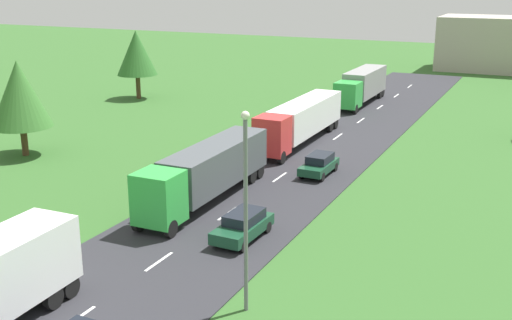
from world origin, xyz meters
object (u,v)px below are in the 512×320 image
car_third (243,225)px  distant_building (492,44)px  lamppost_second (246,204)px  tree_birch (19,94)px  tree_pine (136,53)px  car_fourth (319,164)px  truck_third (301,119)px  truck_second (207,170)px  truck_fourth (362,85)px

car_third → distant_building: (5.19, 73.34, 3.13)m
lamppost_second → tree_birch: 30.43m
car_third → tree_pine: 43.49m
car_fourth → truck_third: bearing=120.0°
truck_third → lamppost_second: (8.31, -27.40, 2.79)m
truck_second → car_fourth: bearing=61.1°
truck_fourth → car_fourth: size_ratio=3.00×
truck_second → lamppost_second: size_ratio=1.49×
truck_fourth → car_third: size_ratio=2.80×
car_fourth → lamppost_second: size_ratio=0.46×
tree_birch → truck_fourth: bearing=60.1°
truck_fourth → car_third: 39.86m
car_fourth → tree_pine: bearing=147.1°
lamppost_second → distant_building: 80.07m
lamppost_second → truck_second: bearing=126.5°
tree_birch → car_fourth: bearing=12.5°
truck_second → truck_third: (-0.01, 16.18, 0.01)m
distant_building → tree_pine: bearing=-129.8°
lamppost_second → tree_pine: (-32.97, 38.38, 0.41)m
truck_third → car_fourth: 9.23m
tree_pine → car_fourth: bearing=-32.9°
truck_fourth → lamppost_second: 47.09m
truck_fourth → distant_building: (10.18, 33.81, 1.84)m
truck_second → truck_fourth: 35.02m
truck_third → distant_building: distant_building is taller
car_fourth → car_third: bearing=-88.9°
truck_third → truck_fourth: (-0.19, 18.84, 0.05)m
truck_fourth → car_fourth: bearing=-79.9°
tree_pine → distant_building: distant_building is taller
tree_birch → distant_building: bearing=66.5°
lamppost_second → tree_pine: lamppost_second is taller
truck_fourth → truck_second: bearing=-89.7°
truck_fourth → car_third: (5.00, -39.53, -1.29)m
truck_second → tree_pine: size_ratio=1.67×
tree_pine → distant_building: size_ratio=0.52×
car_third → distant_building: 73.59m
car_third → distant_building: size_ratio=0.28×
car_fourth → lamppost_second: (3.74, -19.47, 4.05)m
truck_second → car_fourth: size_ratio=3.24×
truck_third → car_fourth: bearing=-60.0°
truck_fourth → lamppost_second: size_ratio=1.38×
truck_third → car_third: (4.81, -20.69, -1.24)m
tree_pine → distant_building: (34.66, 41.67, -1.31)m
truck_second → tree_pine: 36.84m
truck_second → truck_fourth: (-0.20, 35.02, 0.06)m
truck_second → car_third: size_ratio=3.03×
car_third → tree_pine: (-29.47, 31.67, 4.44)m
truck_third → truck_second: bearing=-89.9°
tree_pine → truck_third: bearing=-24.0°
truck_second → tree_birch: bearing=170.4°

